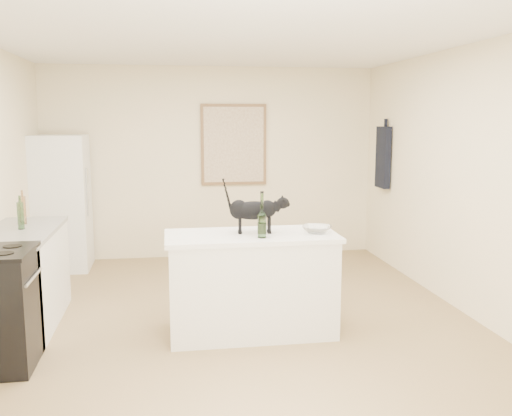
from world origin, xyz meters
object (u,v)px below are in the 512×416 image
object	(u,v)px
glass_bowl	(317,229)
wine_bottle	(262,218)
black_cat	(254,213)
fridge	(61,203)

from	to	relation	value
glass_bowl	wine_bottle	bearing A→B (deg)	-166.73
black_cat	wine_bottle	distance (m)	0.21
wine_bottle	fridge	bearing A→B (deg)	127.83
fridge	glass_bowl	size ratio (longest dim) A/B	6.55
glass_bowl	fridge	bearing A→B (deg)	135.26
fridge	wine_bottle	distance (m)	3.46
black_cat	fridge	bearing A→B (deg)	136.41
black_cat	glass_bowl	size ratio (longest dim) A/B	1.98
fridge	glass_bowl	world-z (taller)	fridge
fridge	wine_bottle	size ratio (longest dim) A/B	4.91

